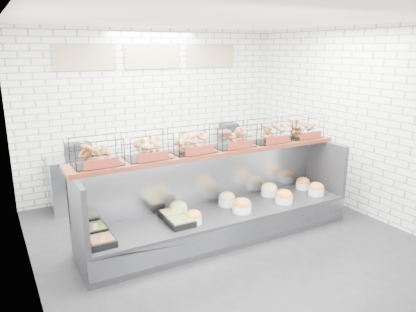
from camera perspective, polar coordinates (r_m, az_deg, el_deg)
ground at (r=5.78m, az=3.36°, el=-12.39°), size 5.50×5.50×0.00m
room_shell at (r=5.68m, az=0.38°, el=8.94°), size 5.02×5.51×3.01m
display_case at (r=5.91m, az=1.71°, el=-8.21°), size 4.00×0.90×1.20m
bagel_shelf at (r=5.72m, az=0.78°, el=2.18°), size 4.10×0.50×0.40m
prep_counter at (r=7.62m, az=-6.46°, el=-1.81°), size 4.00×0.60×1.20m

